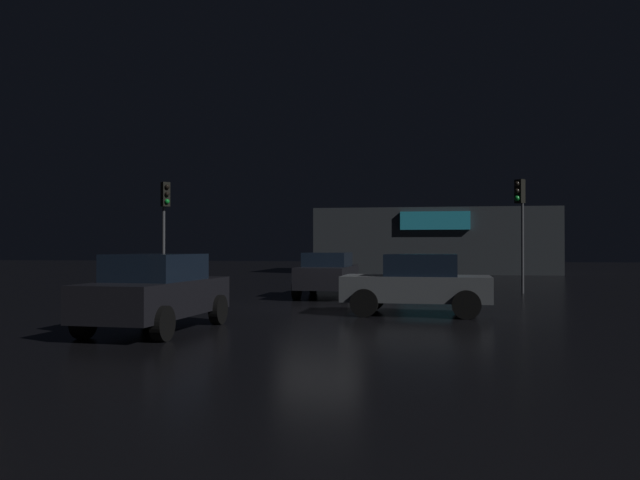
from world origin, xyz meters
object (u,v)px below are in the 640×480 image
(store_building, at_px, (434,241))
(car_crossing, at_px, (417,283))
(traffic_signal_main, at_px, (165,210))
(traffic_signal_opposite, at_px, (520,205))
(car_far, at_px, (328,273))
(car_near, at_px, (156,291))

(store_building, xyz_separation_m, car_crossing, (-0.82, -29.28, -1.36))
(traffic_signal_main, bearing_deg, traffic_signal_opposite, -0.35)
(traffic_signal_opposite, distance_m, car_far, 7.97)
(car_crossing, bearing_deg, traffic_signal_main, 141.44)
(car_near, relative_size, car_crossing, 1.10)
(car_far, bearing_deg, car_near, -102.64)
(store_building, relative_size, traffic_signal_main, 3.53)
(traffic_signal_main, bearing_deg, car_near, -67.73)
(traffic_signal_opposite, height_order, car_near, traffic_signal_opposite)
(traffic_signal_main, xyz_separation_m, traffic_signal_opposite, (14.41, -0.09, 0.06))
(car_far, xyz_separation_m, car_crossing, (3.23, -5.61, -0.01))
(car_near, bearing_deg, traffic_signal_opposite, 53.71)
(car_far, relative_size, car_crossing, 1.15)
(store_building, bearing_deg, traffic_signal_main, -118.77)
(traffic_signal_main, height_order, car_near, traffic_signal_main)
(car_near, bearing_deg, car_crossing, 37.70)
(traffic_signal_main, distance_m, traffic_signal_opposite, 14.41)
(car_far, bearing_deg, traffic_signal_opposite, 21.46)
(car_crossing, bearing_deg, store_building, 88.39)
(traffic_signal_opposite, bearing_deg, traffic_signal_main, 179.65)
(car_near, height_order, car_far, car_near)
(store_building, distance_m, traffic_signal_main, 23.78)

